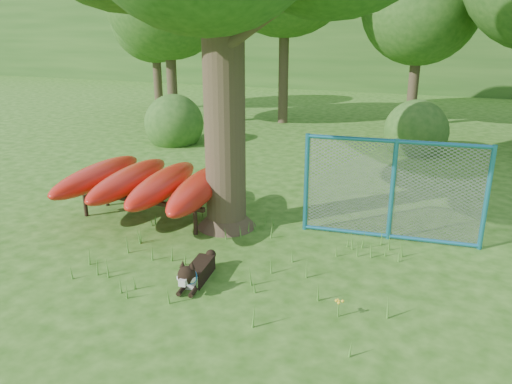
% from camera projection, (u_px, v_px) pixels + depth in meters
% --- Properties ---
extents(ground, '(80.00, 80.00, 0.00)m').
position_uv_depth(ground, '(212.00, 282.00, 7.11)').
color(ground, '#235310').
rests_on(ground, ground).
extents(wooden_post, '(0.33, 0.12, 1.19)m').
position_uv_depth(wooden_post, '(236.00, 193.00, 8.90)').
color(wooden_post, brown).
rests_on(wooden_post, ground).
extents(kayak_rack, '(3.14, 2.80, 0.95)m').
position_uv_depth(kayak_rack, '(146.00, 182.00, 9.19)').
color(kayak_rack, black).
rests_on(kayak_rack, ground).
extents(husky_dog, '(0.36, 1.09, 0.48)m').
position_uv_depth(husky_dog, '(195.00, 273.00, 7.00)').
color(husky_dog, black).
rests_on(husky_dog, ground).
extents(fence_section, '(2.97, 0.33, 2.90)m').
position_uv_depth(fence_section, '(392.00, 190.00, 8.27)').
color(fence_section, teal).
rests_on(fence_section, ground).
extents(wildflower_clump, '(0.12, 0.12, 0.25)m').
position_uv_depth(wildflower_clump, '(339.00, 303.00, 6.19)').
color(wildflower_clump, '#4C862C').
rests_on(wildflower_clump, ground).
extents(bg_tree_c, '(4.00, 4.00, 6.12)m').
position_uv_depth(bg_tree_c, '(421.00, 5.00, 16.74)').
color(bg_tree_c, '#392E1F').
rests_on(bg_tree_c, ground).
extents(bg_tree_f, '(3.60, 3.60, 5.55)m').
position_uv_depth(bg_tree_f, '(154.00, 18.00, 20.53)').
color(bg_tree_f, '#392E1F').
rests_on(bg_tree_f, ground).
extents(shrub_left, '(1.80, 1.80, 1.80)m').
position_uv_depth(shrub_left, '(175.00, 143.00, 15.47)').
color(shrub_left, '#28531A').
rests_on(shrub_left, ground).
extents(shrub_mid, '(1.80, 1.80, 1.80)m').
position_uv_depth(shrub_mid, '(414.00, 152.00, 14.35)').
color(shrub_mid, '#28531A').
rests_on(shrub_mid, ground).
extents(wooded_hillside, '(80.00, 12.00, 6.00)m').
position_uv_depth(wooded_hillside, '(412.00, 33.00, 30.84)').
color(wooded_hillside, '#28531A').
rests_on(wooded_hillside, ground).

